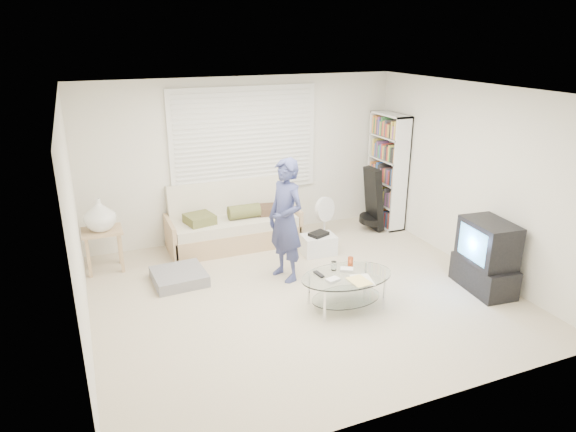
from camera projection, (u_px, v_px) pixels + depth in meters
name	position (u px, v px, depth m)	size (l,w,h in m)	color
ground	(302.00, 294.00, 6.45)	(5.00, 5.00, 0.00)	#B9A890
room_shell	(288.00, 159.00, 6.31)	(5.02, 4.52, 2.51)	silver
window_blinds	(245.00, 140.00, 7.84)	(2.32, 0.08, 1.62)	silver
futon_sofa	(233.00, 226.00, 7.85)	(1.98, 0.80, 0.97)	tan
grey_floor_pillow	(179.00, 277.00, 6.75)	(0.66, 0.66, 0.15)	slate
side_table	(100.00, 218.00, 6.85)	(0.52, 0.42, 1.04)	tan
bookshelf	(387.00, 171.00, 8.50)	(0.30, 0.79, 1.88)	white
guitar_case	(373.00, 204.00, 8.40)	(0.38, 0.38, 1.04)	black
floor_fan	(325.00, 213.00, 8.17)	(0.41, 0.27, 0.67)	white
storage_bin	(318.00, 244.00, 7.59)	(0.50, 0.37, 0.34)	white
tv_unit	(486.00, 257.00, 6.44)	(0.54, 0.88, 0.91)	black
coffee_table	(346.00, 281.00, 6.05)	(1.13, 0.73, 0.54)	silver
standing_person	(286.00, 220.00, 6.62)	(0.60, 0.39, 1.63)	navy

